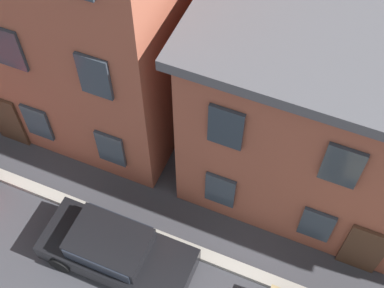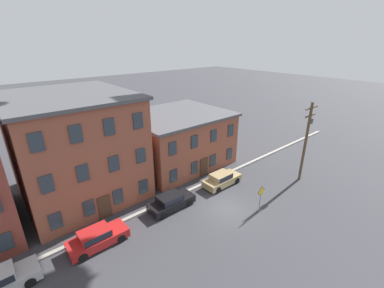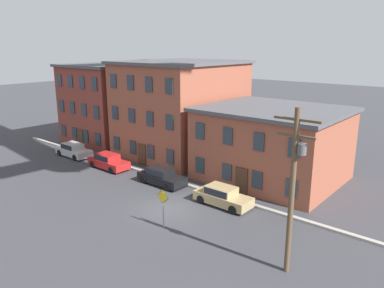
{
  "view_description": "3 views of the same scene",
  "coord_description": "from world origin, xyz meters",
  "views": [
    {
      "loc": [
        0.51,
        -1.37,
        14.97
      ],
      "look_at": [
        -1.79,
        4.12,
        6.27
      ],
      "focal_mm": 50.0,
      "sensor_mm": 36.0,
      "label": 1
    },
    {
      "loc": [
        -15.27,
        -13.09,
        14.52
      ],
      "look_at": [
        0.21,
        5.2,
        4.81
      ],
      "focal_mm": 24.0,
      "sensor_mm": 36.0,
      "label": 2
    },
    {
      "loc": [
        17.66,
        -18.24,
        11.63
      ],
      "look_at": [
        -1.89,
        5.15,
        3.57
      ],
      "focal_mm": 35.0,
      "sensor_mm": 36.0,
      "label": 3
    }
  ],
  "objects": [
    {
      "name": "utility_pole",
      "position": [
        10.32,
        -1.58,
        4.95
      ],
      "size": [
        2.4,
        0.44,
        8.8
      ],
      "color": "brown",
      "rests_on": "ground_plane"
    },
    {
      "name": "ground_plane",
      "position": [
        0.0,
        0.0,
        0.0
      ],
      "size": [
        200.0,
        200.0,
        0.0
      ],
      "primitive_type": "plane",
      "color": "#38383D"
    },
    {
      "name": "apartment_far",
      "position": [
        2.6,
        10.9,
        3.22
      ],
      "size": [
        11.89,
        10.31,
        6.42
      ],
      "color": "brown",
      "rests_on": "ground_plane"
    },
    {
      "name": "car_black",
      "position": [
        -3.87,
        3.4,
        0.75
      ],
      "size": [
        4.4,
        1.92,
        1.43
      ],
      "color": "black",
      "rests_on": "ground_plane"
    },
    {
      "name": "apartment_midblock",
      "position": [
        -9.06,
        11.91,
        5.04
      ],
      "size": [
        10.78,
        12.33,
        10.06
      ],
      "color": "brown",
      "rests_on": "ground_plane"
    },
    {
      "name": "car_red",
      "position": [
        -10.89,
        3.19,
        0.75
      ],
      "size": [
        4.4,
        1.92,
        1.43
      ],
      "color": "#B21E1E",
      "rests_on": "ground_plane"
    },
    {
      "name": "car_tan",
      "position": [
        2.69,
        3.22,
        0.75
      ],
      "size": [
        4.4,
        1.92,
        1.43
      ],
      "color": "tan",
      "rests_on": "ground_plane"
    },
    {
      "name": "kerb_strip",
      "position": [
        0.0,
        4.5,
        0.08
      ],
      "size": [
        56.0,
        0.36,
        0.16
      ],
      "primitive_type": "cube",
      "color": "#9E998E",
      "rests_on": "ground_plane"
    },
    {
      "name": "caution_sign",
      "position": [
        1.87,
        -2.27,
        1.81
      ],
      "size": [
        0.99,
        0.08,
        2.7
      ],
      "color": "slate",
      "rests_on": "ground_plane"
    }
  ]
}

